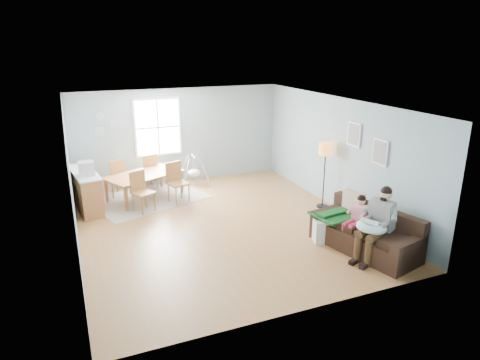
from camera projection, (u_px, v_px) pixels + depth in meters
name	position (u px, v px, depth m)	size (l,w,h in m)	color
room	(220.00, 118.00, 8.84)	(8.40, 9.40, 3.90)	#A56D3A
window	(158.00, 127.00, 11.91)	(1.32, 0.08, 1.62)	white
pictures	(367.00, 143.00, 9.17)	(0.05, 1.34, 0.74)	white
wall_plates	(105.00, 124.00, 11.35)	(0.67, 0.02, 0.66)	#96A8B5
sofa	(366.00, 235.00, 8.38)	(1.37, 2.25, 0.85)	black
green_throw	(337.00, 214.00, 8.80)	(0.96, 0.76, 0.04)	#145B28
beige_pillow	(353.00, 203.00, 8.78)	(0.14, 0.49, 0.49)	#C4B796
father	(377.00, 221.00, 7.94)	(1.03, 0.69, 1.37)	gray
nursing_pillow	(371.00, 227.00, 7.88)	(0.56, 0.56, 0.15)	#CBEBFF
infant	(370.00, 223.00, 7.88)	(0.24, 0.36, 0.13)	silver
toddler	(357.00, 213.00, 8.36)	(0.58, 0.40, 0.86)	white
floor_lamp	(325.00, 154.00, 10.25)	(0.33, 0.33, 1.63)	black
storage_cube	(323.00, 231.00, 8.76)	(0.50, 0.47, 0.46)	silver
rug	(147.00, 198.00, 11.21)	(2.77, 2.10, 0.01)	gray
dining_table	(146.00, 186.00, 11.11)	(1.92, 1.07, 0.68)	brown
chair_sw	(141.00, 189.00, 10.23)	(0.60, 0.60, 0.99)	olive
chair_se	(176.00, 179.00, 10.86)	(0.58, 0.58, 1.03)	olive
chair_nw	(116.00, 175.00, 11.21)	(0.61, 0.61, 1.01)	olive
chair_ne	(149.00, 169.00, 11.83)	(0.55, 0.55, 0.99)	olive
counter	(86.00, 190.00, 10.39)	(0.73, 1.76, 0.95)	brown
monitor	(86.00, 168.00, 9.94)	(0.36, 0.34, 0.32)	silver
baby_swing	(194.00, 172.00, 12.15)	(0.91, 0.92, 0.86)	silver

